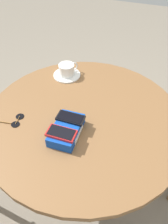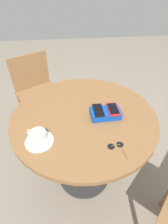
% 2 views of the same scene
% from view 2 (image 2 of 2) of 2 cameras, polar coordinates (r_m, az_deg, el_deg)
% --- Properties ---
extents(ground_plane, '(8.00, 8.00, 0.00)m').
position_cam_2_polar(ground_plane, '(1.74, -0.00, -19.58)').
color(ground_plane, gray).
extents(round_table, '(0.97, 0.97, 0.74)m').
position_cam_2_polar(round_table, '(1.26, -0.00, -5.44)').
color(round_table, '#2D2D2D').
rests_on(round_table, ground_plane).
extents(phone_box, '(0.20, 0.12, 0.05)m').
position_cam_2_polar(phone_box, '(1.15, 7.01, -0.38)').
color(phone_box, '#0F42AD').
rests_on(phone_box, round_table).
extents(phone_red, '(0.07, 0.12, 0.01)m').
position_cam_2_polar(phone_red, '(1.14, 9.45, 0.92)').
color(phone_red, red).
rests_on(phone_red, phone_box).
extents(phone_black, '(0.06, 0.13, 0.01)m').
position_cam_2_polar(phone_black, '(1.12, 4.68, 0.63)').
color(phone_black, black).
rests_on(phone_black, phone_box).
extents(saucer, '(0.16, 0.16, 0.01)m').
position_cam_2_polar(saucer, '(1.03, -14.34, -9.23)').
color(saucer, white).
rests_on(saucer, round_table).
extents(coffee_cup, '(0.11, 0.09, 0.07)m').
position_cam_2_polar(coffee_cup, '(1.00, -14.81, -7.73)').
color(coffee_cup, white).
rests_on(coffee_cup, saucer).
extents(sunglasses, '(0.09, 0.12, 0.01)m').
position_cam_2_polar(sunglasses, '(0.99, 10.58, -10.96)').
color(sunglasses, black).
rests_on(sunglasses, round_table).
extents(chair_near_window, '(0.57, 0.57, 0.84)m').
position_cam_2_polar(chair_near_window, '(1.93, -14.50, 5.84)').
color(chair_near_window, brown).
rests_on(chair_near_window, ground_plane).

